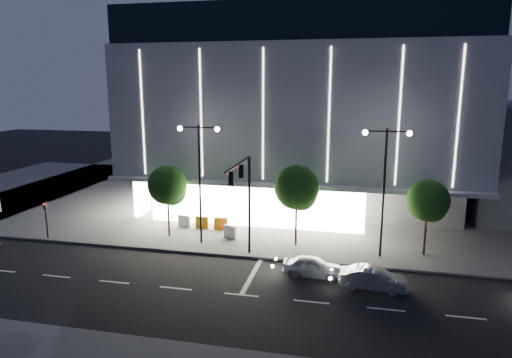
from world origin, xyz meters
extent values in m
plane|color=black|center=(0.00, 0.00, 0.00)|extent=(160.00, 160.00, 0.00)
cube|color=#474747|center=(5.00, 24.00, 0.07)|extent=(70.00, 40.00, 0.15)
cube|color=#4C4C51|center=(3.00, 24.00, 2.00)|extent=(28.00, 21.00, 4.00)
cube|color=gray|center=(3.00, 22.00, 9.50)|extent=(30.00, 25.00, 11.00)
cube|color=black|center=(3.00, 22.00, 16.50)|extent=(29.40, 24.50, 3.00)
cube|color=white|center=(0.00, 10.70, 2.00)|extent=(18.00, 0.40, 3.60)
cube|color=white|center=(-10.80, 16.00, 2.00)|extent=(0.40, 10.00, 3.60)
cube|color=gray|center=(3.00, 9.70, 4.10)|extent=(30.00, 2.00, 0.30)
cube|color=white|center=(3.00, 9.48, 9.50)|extent=(24.00, 0.06, 10.00)
cylinder|color=black|center=(1.00, 4.80, 3.50)|extent=(0.18, 0.18, 7.00)
cylinder|color=black|center=(1.00, 1.90, 7.00)|extent=(0.14, 5.80, 0.14)
cube|color=black|center=(1.00, 2.60, 6.40)|extent=(0.28, 0.18, 0.85)
cube|color=black|center=(1.00, 0.20, 6.40)|extent=(0.28, 0.18, 0.85)
sphere|color=#FF0C0C|center=(0.88, 2.60, 6.70)|extent=(0.14, 0.14, 0.14)
cylinder|color=black|center=(-3.00, 6.00, 4.50)|extent=(0.16, 0.16, 9.00)
cylinder|color=black|center=(-3.70, 6.00, 8.80)|extent=(1.40, 0.10, 0.10)
cylinder|color=black|center=(-2.30, 6.00, 8.80)|extent=(1.40, 0.10, 0.10)
sphere|color=white|center=(-4.40, 6.00, 8.70)|extent=(0.36, 0.36, 0.36)
sphere|color=white|center=(-1.60, 6.00, 8.70)|extent=(0.36, 0.36, 0.36)
cylinder|color=black|center=(10.00, 6.00, 4.50)|extent=(0.16, 0.16, 9.00)
cylinder|color=black|center=(9.30, 6.00, 8.80)|extent=(1.40, 0.10, 0.10)
cylinder|color=black|center=(10.70, 6.00, 8.80)|extent=(1.40, 0.10, 0.10)
sphere|color=white|center=(8.60, 6.00, 8.70)|extent=(0.36, 0.36, 0.36)
sphere|color=white|center=(11.40, 6.00, 8.70)|extent=(0.36, 0.36, 0.36)
cylinder|color=black|center=(-15.00, 4.50, 1.50)|extent=(0.12, 0.12, 3.00)
cube|color=black|center=(-15.00, 4.50, 2.70)|extent=(0.22, 0.16, 0.55)
sphere|color=#FF0C0C|center=(-15.00, 4.39, 2.85)|extent=(0.10, 0.10, 0.10)
cylinder|color=black|center=(-6.00, 7.00, 1.89)|extent=(0.16, 0.16, 3.78)
sphere|color=#1D4011|center=(-6.00, 7.00, 4.21)|extent=(3.02, 3.02, 3.02)
sphere|color=#1D4011|center=(-5.70, 7.20, 3.67)|extent=(2.16, 2.16, 2.16)
sphere|color=#1D4011|center=(-6.25, 6.85, 3.89)|extent=(1.94, 1.94, 1.94)
cylinder|color=black|center=(4.00, 7.00, 2.03)|extent=(0.16, 0.16, 4.06)
sphere|color=#1D4011|center=(4.00, 7.00, 4.52)|extent=(3.25, 3.25, 3.25)
sphere|color=#1D4011|center=(4.30, 7.20, 3.94)|extent=(2.32, 2.32, 2.32)
sphere|color=#1D4011|center=(3.75, 6.85, 4.18)|extent=(2.09, 2.09, 2.09)
cylinder|color=black|center=(13.00, 7.00, 1.82)|extent=(0.16, 0.16, 3.64)
sphere|color=#1D4011|center=(13.00, 7.00, 4.06)|extent=(2.91, 2.91, 2.91)
sphere|color=#1D4011|center=(13.30, 7.20, 3.54)|extent=(2.08, 2.08, 2.08)
sphere|color=#1D4011|center=(12.75, 6.85, 3.74)|extent=(1.87, 1.87, 1.87)
imported|color=#B3B6BB|center=(5.73, 1.99, 0.64)|extent=(3.76, 1.54, 1.28)
imported|color=#B8BCC1|center=(9.38, 0.95, 0.64)|extent=(3.99, 1.69, 1.28)
cube|color=orange|center=(-4.06, 9.29, 0.65)|extent=(1.11, 0.30, 1.00)
cube|color=silver|center=(-5.64, 9.34, 0.65)|extent=(1.13, 0.46, 1.00)
cube|color=orange|center=(-2.47, 9.30, 0.65)|extent=(1.12, 0.35, 1.00)
cube|color=silver|center=(-1.12, 7.41, 0.65)|extent=(1.11, 0.64, 1.00)
camera|label=1|loc=(8.02, -24.93, 11.85)|focal=32.00mm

